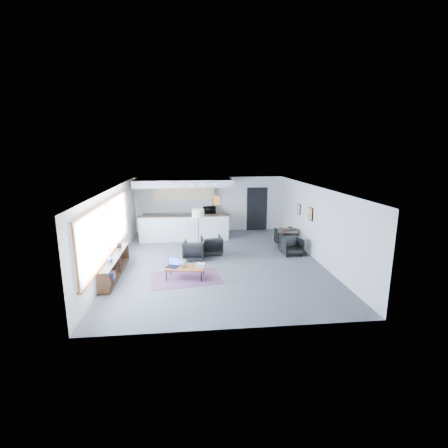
{
  "coord_description": "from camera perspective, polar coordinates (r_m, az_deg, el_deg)",
  "views": [
    {
      "loc": [
        -0.93,
        -10.87,
        3.82
      ],
      "look_at": [
        0.27,
        0.4,
        1.25
      ],
      "focal_mm": 26.0,
      "sensor_mm": 36.0,
      "label": 1
    }
  ],
  "objects": [
    {
      "name": "room",
      "position": [
        11.2,
        -1.15,
        -0.22
      ],
      "size": [
        7.02,
        9.02,
        2.62
      ],
      "color": "#4C4C4E",
      "rests_on": "ground"
    },
    {
      "name": "armchair_left",
      "position": [
        11.63,
        -5.27,
        -4.48
      ],
      "size": [
        0.83,
        0.8,
        0.76
      ],
      "primitive_type": "imported",
      "rotation": [
        0.0,
        0.0,
        2.98
      ],
      "color": "black",
      "rests_on": "floor"
    },
    {
      "name": "coffee_table",
      "position": [
        10.02,
        -6.83,
        -7.6
      ],
      "size": [
        1.23,
        0.8,
        0.37
      ],
      "rotation": [
        0.0,
        0.0,
        -0.17
      ],
      "color": "brown",
      "rests_on": "floor"
    },
    {
      "name": "coaster",
      "position": [
        9.75,
        -6.45,
        -7.98
      ],
      "size": [
        0.11,
        0.11,
        0.01
      ],
      "rotation": [
        0.0,
        0.0,
        0.06
      ],
      "color": "#E5590C",
      "rests_on": "coffee_table"
    },
    {
      "name": "kitchenette",
      "position": [
        14.78,
        -7.04,
        3.18
      ],
      "size": [
        4.2,
        1.96,
        2.6
      ],
      "color": "white",
      "rests_on": "floor"
    },
    {
      "name": "window",
      "position": [
        10.55,
        -19.79,
        -0.93
      ],
      "size": [
        0.1,
        5.95,
        1.66
      ],
      "color": "#8CBFFF",
      "rests_on": "room"
    },
    {
      "name": "laptop",
      "position": [
        10.06,
        -8.92,
        -6.96
      ],
      "size": [
        0.45,
        0.42,
        0.26
      ],
      "rotation": [
        0.0,
        0.0,
        -0.41
      ],
      "color": "black",
      "rests_on": "coffee_table"
    },
    {
      "name": "wall_art_lower",
      "position": [
        12.31,
        14.99,
        1.72
      ],
      "size": [
        0.03,
        0.38,
        0.48
      ],
      "color": "black",
      "rests_on": "room"
    },
    {
      "name": "dining_chair_near",
      "position": [
        12.4,
        11.8,
        -3.93
      ],
      "size": [
        0.65,
        0.61,
        0.62
      ],
      "primitive_type": "imported",
      "rotation": [
        0.0,
        0.0,
        0.08
      ],
      "color": "black",
      "rests_on": "floor"
    },
    {
      "name": "book_stack",
      "position": [
        9.99,
        -4.06,
        -7.16
      ],
      "size": [
        0.36,
        0.32,
        0.09
      ],
      "rotation": [
        0.0,
        0.0,
        -0.3
      ],
      "color": "silver",
      "rests_on": "coffee_table"
    },
    {
      "name": "floor_lamp",
      "position": [
        12.55,
        -4.57,
        1.66
      ],
      "size": [
        0.57,
        0.57,
        1.62
      ],
      "rotation": [
        0.0,
        0.0,
        -0.25
      ],
      "color": "black",
      "rests_on": "floor"
    },
    {
      "name": "wall_art_upper",
      "position": [
        13.52,
        13.04,
        2.57
      ],
      "size": [
        0.03,
        0.34,
        0.44
      ],
      "color": "black",
      "rests_on": "room"
    },
    {
      "name": "armchair_right",
      "position": [
        12.2,
        -2.18,
        -3.59
      ],
      "size": [
        0.81,
        0.77,
        0.76
      ],
      "primitive_type": "imported",
      "rotation": [
        0.0,
        0.0,
        3.25
      ],
      "color": "black",
      "rests_on": "floor"
    },
    {
      "name": "ceramic_pot",
      "position": [
        9.93,
        -7.16,
        -6.83
      ],
      "size": [
        0.26,
        0.26,
        0.26
      ],
      "rotation": [
        0.0,
        0.0,
        0.01
      ],
      "color": "gray",
      "rests_on": "coffee_table"
    },
    {
      "name": "doorway",
      "position": [
        15.87,
        5.78,
        2.76
      ],
      "size": [
        1.1,
        0.12,
        2.15
      ],
      "color": "black",
      "rests_on": "room"
    },
    {
      "name": "console",
      "position": [
        10.69,
        -18.66,
        -7.0
      ],
      "size": [
        0.35,
        3.0,
        0.8
      ],
      "color": "#332012",
      "rests_on": "floor"
    },
    {
      "name": "dining_chair_far",
      "position": [
        13.67,
        10.87,
        -2.24
      ],
      "size": [
        0.78,
        0.75,
        0.66
      ],
      "primitive_type": "imported",
      "rotation": [
        0.0,
        0.0,
        3.4
      ],
      "color": "black",
      "rests_on": "floor"
    },
    {
      "name": "dining_table",
      "position": [
        13.37,
        11.23,
        -1.35
      ],
      "size": [
        1.02,
        1.02,
        0.67
      ],
      "rotation": [
        0.0,
        0.0,
        -0.34
      ],
      "color": "#332012",
      "rests_on": "floor"
    },
    {
      "name": "track_light",
      "position": [
        13.14,
        -4.59,
        7.1
      ],
      "size": [
        1.6,
        0.07,
        0.15
      ],
      "color": "silver",
      "rests_on": "room"
    },
    {
      "name": "kilim_rug",
      "position": [
        10.14,
        -6.78,
        -9.4
      ],
      "size": [
        2.3,
        1.72,
        0.01
      ],
      "rotation": [
        0.0,
        0.0,
        0.14
      ],
      "color": "#502C42",
      "rests_on": "floor"
    },
    {
      "name": "microwave",
      "position": [
        15.29,
        -2.61,
        2.6
      ],
      "size": [
        0.59,
        0.37,
        0.38
      ],
      "primitive_type": "imported",
      "rotation": [
        0.0,
        0.0,
        0.1
      ],
      "color": "black",
      "rests_on": "kitchenette"
    }
  ]
}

